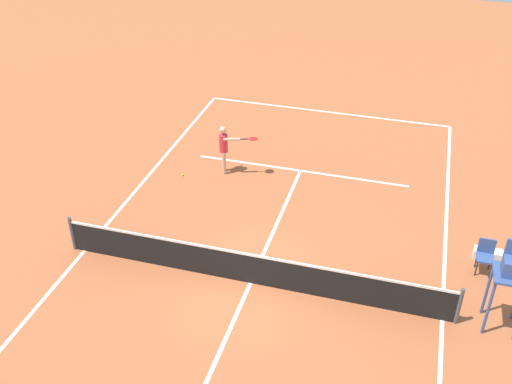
# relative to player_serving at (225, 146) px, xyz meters

# --- Properties ---
(ground_plane) EXTENTS (60.00, 60.00, 0.00)m
(ground_plane) POSITION_rel_player_serving_xyz_m (-2.42, 5.16, -1.02)
(ground_plane) COLOR #AD5933
(court_lines) EXTENTS (9.82, 21.79, 0.01)m
(court_lines) POSITION_rel_player_serving_xyz_m (-2.42, 5.16, -1.02)
(court_lines) COLOR white
(court_lines) RESTS_ON ground
(tennis_net) EXTENTS (10.42, 0.10, 1.07)m
(tennis_net) POSITION_rel_player_serving_xyz_m (-2.42, 5.16, -0.53)
(tennis_net) COLOR #4C4C51
(tennis_net) RESTS_ON ground
(player_serving) EXTENTS (1.32, 0.53, 1.72)m
(player_serving) POSITION_rel_player_serving_xyz_m (0.00, 0.00, 0.00)
(player_serving) COLOR #D8A884
(player_serving) RESTS_ON ground
(tennis_ball) EXTENTS (0.07, 0.07, 0.07)m
(tennis_ball) POSITION_rel_player_serving_xyz_m (1.34, 0.62, -0.99)
(tennis_ball) COLOR #CCE033
(tennis_ball) RESTS_ON ground
(umpire_chair) EXTENTS (0.80, 0.80, 2.41)m
(umpire_chair) POSITION_rel_player_serving_xyz_m (-8.54, 4.95, 0.58)
(umpire_chair) COLOR #38518C
(umpire_chair) RESTS_ON ground
(courtside_chair_mid) EXTENTS (0.44, 0.46, 0.95)m
(courtside_chair_mid) POSITION_rel_player_serving_xyz_m (-8.24, 2.95, -0.49)
(courtside_chair_mid) COLOR #262626
(courtside_chair_mid) RESTS_ON ground
(equipment_bag) EXTENTS (0.76, 0.32, 0.30)m
(equipment_bag) POSITION_rel_player_serving_xyz_m (-8.39, 2.40, -0.87)
(equipment_bag) COLOR white
(equipment_bag) RESTS_ON ground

